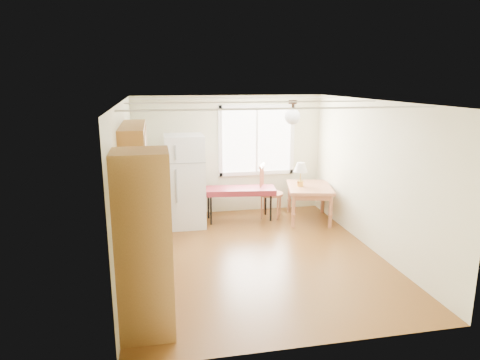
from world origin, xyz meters
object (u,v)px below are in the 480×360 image
object	(u,v)px
bench	(239,191)
chair	(266,187)
dining_table	(309,191)
refrigerator	(185,181)

from	to	relation	value
bench	chair	xyz separation A→B (m)	(0.58, 0.07, 0.04)
bench	dining_table	size ratio (longest dim) A/B	1.16
refrigerator	bench	size ratio (longest dim) A/B	1.19
refrigerator	dining_table	xyz separation A→B (m)	(2.50, -0.15, -0.29)
bench	dining_table	xyz separation A→B (m)	(1.40, -0.27, 0.01)
bench	dining_table	bearing A→B (deg)	-3.88
refrigerator	bench	world-z (taller)	refrigerator
chair	dining_table	bearing A→B (deg)	2.01
bench	refrigerator	bearing A→B (deg)	-166.49
refrigerator	bench	xyz separation A→B (m)	(1.10, 0.12, -0.30)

